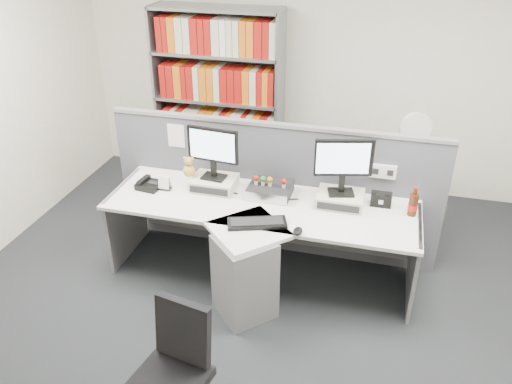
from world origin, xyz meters
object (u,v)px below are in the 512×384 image
(keyboard, at_px, (257,223))
(desk_fan, at_px, (415,132))
(desk, at_px, (254,245))
(monitor_right, at_px, (343,162))
(monitor_left, at_px, (213,149))
(cola_bottle, at_px, (413,205))
(desktop_pc, at_px, (270,190))
(office_chair, at_px, (174,369))
(shelving_unit, at_px, (219,103))
(desk_calendar, at_px, (165,184))
(speaker, at_px, (381,199))
(desk_phone, at_px, (149,185))
(filing_cabinet, at_px, (405,194))
(mouse, at_px, (298,231))

(keyboard, height_order, desk_fan, desk_fan)
(desk, relative_size, monitor_right, 5.44)
(monitor_left, height_order, cola_bottle, monitor_left)
(desktop_pc, distance_m, office_chair, 1.83)
(desktop_pc, xyz_separation_m, shelving_unit, (-0.94, 1.46, 0.21))
(desk_calendar, bearing_deg, speaker, 6.13)
(monitor_right, distance_m, desktop_pc, 0.69)
(monitor_left, relative_size, desk_calendar, 3.69)
(desktop_pc, relative_size, office_chair, 0.41)
(desk_phone, bearing_deg, speaker, 5.98)
(filing_cabinet, bearing_deg, mouse, -117.99)
(monitor_right, bearing_deg, mouse, -115.82)
(speaker, height_order, filing_cabinet, speaker)
(shelving_unit, xyz_separation_m, desk_fan, (2.10, -0.45, 0.05))
(speaker, xyz_separation_m, cola_bottle, (0.25, -0.09, 0.04))
(shelving_unit, distance_m, desk_fan, 2.15)
(shelving_unit, bearing_deg, desk_fan, -12.07)
(monitor_right, bearing_deg, speaker, 11.31)
(mouse, bearing_deg, desk_fan, 62.00)
(speaker, height_order, desk_fan, desk_fan)
(desk, relative_size, filing_cabinet, 3.71)
(monitor_left, bearing_deg, desk_calendar, -162.20)
(filing_cabinet, bearing_deg, desktop_pc, -139.02)
(keyboard, height_order, cola_bottle, cola_bottle)
(desk_phone, bearing_deg, filing_cabinet, 27.54)
(desk, distance_m, monitor_left, 0.88)
(filing_cabinet, height_order, desk_fan, desk_fan)
(keyboard, xyz_separation_m, office_chair, (-0.17, -1.31, -0.27))
(office_chair, bearing_deg, desk_calendar, 114.44)
(monitor_left, xyz_separation_m, filing_cabinet, (1.66, 1.02, -0.75))
(mouse, bearing_deg, desk_calendar, 162.51)
(monitor_left, height_order, monitor_right, monitor_right)
(monitor_right, relative_size, desk_phone, 2.18)
(speaker, distance_m, desk_fan, 1.01)
(desktop_pc, height_order, desk_fan, desk_fan)
(monitor_left, height_order, keyboard, monitor_left)
(mouse, bearing_deg, keyboard, 172.42)
(desk, xyz_separation_m, monitor_right, (0.63, 0.38, 0.65))
(shelving_unit, relative_size, desk_fan, 3.84)
(cola_bottle, bearing_deg, mouse, -148.97)
(desk, xyz_separation_m, filing_cabinet, (1.20, 1.40, -0.11))
(monitor_right, bearing_deg, shelving_unit, 136.33)
(desk_calendar, xyz_separation_m, speaker, (1.84, 0.20, 0.00))
(monitor_left, distance_m, office_chair, 1.93)
(cola_bottle, height_order, office_chair, cola_bottle)
(speaker, bearing_deg, desk_fan, 76.02)
(desktop_pc, xyz_separation_m, office_chair, (-0.16, -1.79, -0.30))
(desk_calendar, xyz_separation_m, cola_bottle, (2.09, 0.11, 0.04))
(desktop_pc, height_order, desk_calendar, desk_calendar)
(shelving_unit, bearing_deg, speaker, -36.90)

